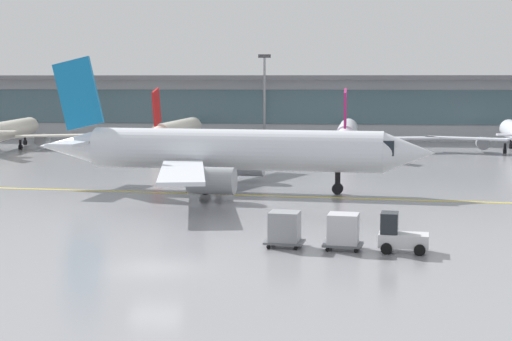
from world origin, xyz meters
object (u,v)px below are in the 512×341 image
taxiing_regional_jet (230,151)px  cargo_dolly_lead (343,230)px  gate_airplane_2 (177,130)px  baggage_tug (399,235)px  apron_light_mast_1 (264,94)px  gate_airplane_3 (347,132)px  gate_airplane_1 (10,130)px  cargo_dolly_trailing (285,228)px

taxiing_regional_jet → cargo_dolly_lead: taxiing_regional_jet is taller
gate_airplane_2 → baggage_tug: bearing=-155.3°
apron_light_mast_1 → gate_airplane_3: bearing=-51.4°
gate_airplane_3 → cargo_dolly_lead: 58.91m
apron_light_mast_1 → gate_airplane_1: bearing=-154.2°
taxiing_regional_jet → cargo_dolly_trailing: bearing=-69.0°
taxiing_regional_jet → baggage_tug: (11.93, -22.06, -2.40)m
gate_airplane_2 → taxiing_regional_jet: (12.17, -38.94, 0.88)m
baggage_tug → cargo_dolly_lead: size_ratio=1.21×
taxiing_regional_jet → apron_light_mast_1: size_ratio=2.63×
taxiing_regional_jet → baggage_tug: size_ratio=12.10×
gate_airplane_1 → cargo_dolly_trailing: bearing=-150.7°
gate_airplane_3 → cargo_dolly_trailing: (-4.07, -58.52, -1.36)m
gate_airplane_1 → apron_light_mast_1: 35.75m
gate_airplane_2 → gate_airplane_1: bearing=99.8°
baggage_tug → gate_airplane_2: bearing=118.1°
cargo_dolly_lead → cargo_dolly_trailing: bearing=-180.0°
gate_airplane_2 → cargo_dolly_trailing: size_ratio=10.72×
taxiing_regional_jet → gate_airplane_1: bearing=138.6°
apron_light_mast_1 → cargo_dolly_lead: bearing=-81.6°
gate_airplane_3 → baggage_tug: gate_airplane_3 is taller
gate_airplane_1 → baggage_tug: size_ratio=8.87×
baggage_tug → cargo_dolly_lead: bearing=180.0°
baggage_tug → cargo_dolly_lead: 2.97m
baggage_tug → cargo_dolly_trailing: (-6.11, 0.70, 0.16)m
cargo_dolly_lead → baggage_tug: bearing=-0.0°
taxiing_regional_jet → cargo_dolly_trailing: 22.26m
baggage_tug → apron_light_mast_1: size_ratio=0.22×
cargo_dolly_trailing → apron_light_mast_1: apron_light_mast_1 is taller
gate_airplane_3 → taxiing_regional_jet: size_ratio=0.73×
gate_airplane_3 → taxiing_regional_jet: taxiing_regional_jet is taller
gate_airplane_2 → cargo_dolly_trailing: (17.99, -60.31, -1.36)m
cargo_dolly_trailing → apron_light_mast_1: (-7.69, 73.24, 5.92)m
taxiing_regional_jet → cargo_dolly_trailing: (5.82, -21.36, -2.24)m
gate_airplane_1 → cargo_dolly_trailing: 70.10m
gate_airplane_2 → gate_airplane_3: (22.07, -1.78, 0.00)m
baggage_tug → gate_airplane_1: bearing=134.5°
gate_airplane_1 → cargo_dolly_lead: 72.23m
gate_airplane_1 → gate_airplane_3: (43.69, 0.71, 0.00)m
gate_airplane_3 → taxiing_regional_jet: (-9.89, -37.16, 0.88)m
cargo_dolly_trailing → apron_light_mast_1: size_ratio=0.18×
gate_airplane_1 → apron_light_mast_1: bearing=-69.4°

